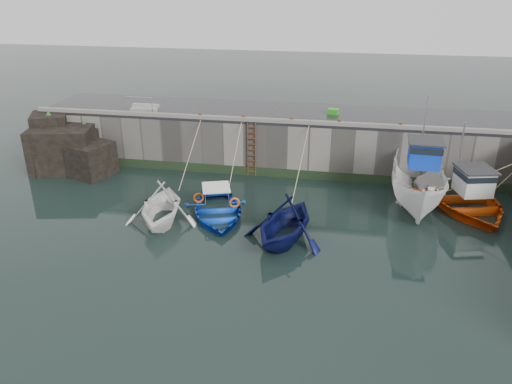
% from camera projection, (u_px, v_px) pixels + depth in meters
% --- Properties ---
extents(ground, '(120.00, 120.00, 0.00)m').
position_uv_depth(ground, '(254.00, 271.00, 19.50)').
color(ground, black).
rests_on(ground, ground).
extents(quay_back, '(30.00, 5.00, 3.00)m').
position_uv_depth(quay_back, '(292.00, 139.00, 30.15)').
color(quay_back, slate).
rests_on(quay_back, ground).
extents(road_back, '(30.00, 5.00, 0.16)m').
position_uv_depth(road_back, '(293.00, 114.00, 29.52)').
color(road_back, black).
rests_on(road_back, quay_back).
extents(kerb_back, '(30.00, 0.30, 0.20)m').
position_uv_depth(kerb_back, '(288.00, 121.00, 27.33)').
color(kerb_back, slate).
rests_on(kerb_back, road_back).
extents(algae_back, '(30.00, 0.08, 0.50)m').
position_uv_depth(algae_back, '(286.00, 173.00, 28.37)').
color(algae_back, black).
rests_on(algae_back, ground).
extents(rock_outcrop, '(5.85, 4.24, 3.41)m').
position_uv_depth(rock_outcrop, '(67.00, 148.00, 29.34)').
color(rock_outcrop, black).
rests_on(rock_outcrop, ground).
extents(ladder, '(0.51, 0.08, 3.20)m').
position_uv_depth(ladder, '(251.00, 149.00, 28.12)').
color(ladder, '#3F1E0F').
rests_on(ladder, ground).
extents(boat_near_white, '(4.33, 4.81, 2.24)m').
position_uv_depth(boat_near_white, '(162.00, 221.00, 23.46)').
color(boat_near_white, white).
rests_on(boat_near_white, ground).
extents(boat_near_white_rope, '(0.04, 4.80, 3.10)m').
position_uv_depth(boat_near_white_rope, '(191.00, 185.00, 27.52)').
color(boat_near_white_rope, tan).
rests_on(boat_near_white_rope, ground).
extents(boat_near_blue, '(4.77, 5.64, 1.00)m').
position_uv_depth(boat_near_blue, '(218.00, 216.00, 23.99)').
color(boat_near_blue, '#0C3CBA').
rests_on(boat_near_blue, ground).
extents(boat_near_blue_rope, '(0.04, 3.97, 3.10)m').
position_uv_depth(boat_near_blue_rope, '(236.00, 184.00, 27.59)').
color(boat_near_blue_rope, tan).
rests_on(boat_near_blue_rope, ground).
extents(boat_near_blacktrim, '(4.96, 5.38, 2.36)m').
position_uv_depth(boat_near_blacktrim, '(284.00, 240.00, 21.81)').
color(boat_near_blacktrim, '#090E3D').
rests_on(boat_near_blacktrim, ground).
extents(boat_near_blacktrim_rope, '(0.04, 5.44, 3.10)m').
position_uv_depth(boat_near_blacktrim_rope, '(296.00, 195.00, 26.22)').
color(boat_near_blacktrim_rope, tan).
rests_on(boat_near_blacktrim_rope, ground).
extents(boat_far_white, '(2.96, 7.05, 5.68)m').
position_uv_depth(boat_far_white, '(419.00, 185.00, 24.63)').
color(boat_far_white, white).
rests_on(boat_far_white, ground).
extents(boat_far_orange, '(6.04, 7.38, 4.34)m').
position_uv_depth(boat_far_orange, '(464.00, 199.00, 24.77)').
color(boat_far_orange, '#DC490B').
rests_on(boat_far_orange, ground).
extents(fish_crate, '(0.67, 0.55, 0.32)m').
position_uv_depth(fish_crate, '(333.00, 111.00, 29.01)').
color(fish_crate, green).
rests_on(fish_crate, road_back).
extents(railing, '(1.60, 1.05, 1.00)m').
position_uv_depth(railing, '(145.00, 107.00, 29.72)').
color(railing, '#A5A8AD').
rests_on(railing, road_back).
extents(bollard_a, '(0.18, 0.18, 0.28)m').
position_uv_depth(bollard_a, '(200.00, 116.00, 28.23)').
color(bollard_a, '#3F1E0F').
rests_on(bollard_a, road_back).
extents(bollard_b, '(0.18, 0.18, 0.28)m').
position_uv_depth(bollard_b, '(244.00, 118.00, 27.82)').
color(bollard_b, '#3F1E0F').
rests_on(bollard_b, road_back).
extents(bollard_c, '(0.18, 0.18, 0.28)m').
position_uv_depth(bollard_c, '(292.00, 120.00, 27.37)').
color(bollard_c, '#3F1E0F').
rests_on(bollard_c, road_back).
extents(bollard_d, '(0.18, 0.18, 0.28)m').
position_uv_depth(bollard_d, '(340.00, 123.00, 26.94)').
color(bollard_d, '#3F1E0F').
rests_on(bollard_d, road_back).
extents(bollard_e, '(0.18, 0.18, 0.28)m').
position_uv_depth(bollard_e, '(401.00, 125.00, 26.41)').
color(bollard_e, '#3F1E0F').
rests_on(bollard_e, road_back).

